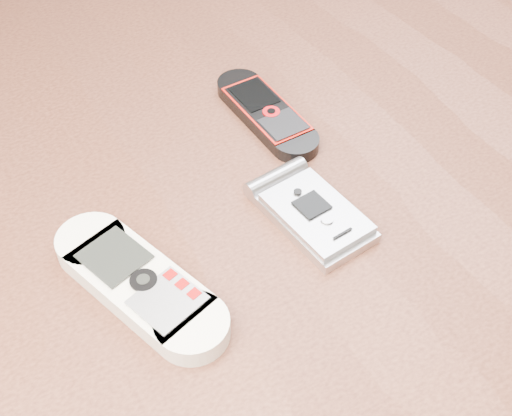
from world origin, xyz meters
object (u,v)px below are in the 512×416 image
object	(u,v)px
table	(251,303)
nokia_black_red	(266,113)
nokia_white	(139,283)
motorola_razr	(314,213)

from	to	relation	value
table	nokia_black_red	distance (m)	0.16
nokia_white	nokia_black_red	xyz separation A→B (m)	(0.17, 0.11, -0.00)
motorola_razr	nokia_black_red	bearing A→B (deg)	69.93
table	motorola_razr	bearing A→B (deg)	-31.07
motorola_razr	table	bearing A→B (deg)	142.76
table	nokia_black_red	xyz separation A→B (m)	(0.07, 0.09, 0.11)
table	nokia_white	bearing A→B (deg)	-168.47
motorola_razr	nokia_white	bearing A→B (deg)	172.03
table	motorola_razr	xyz separation A→B (m)	(0.04, -0.02, 0.11)
table	motorola_razr	distance (m)	0.12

